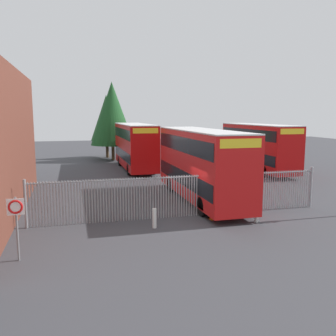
% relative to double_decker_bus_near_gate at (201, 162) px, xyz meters
% --- Properties ---
extents(ground_plane, '(100.00, 100.00, 0.00)m').
position_rel_double_decker_bus_near_gate_xyz_m(ground_plane, '(-1.87, 4.89, -2.42)').
color(ground_plane, '#3D3D42').
extents(palisade_fence, '(15.65, 0.14, 2.35)m').
position_rel_double_decker_bus_near_gate_xyz_m(palisade_fence, '(-2.12, -3.11, -1.24)').
color(palisade_fence, gray).
rests_on(palisade_fence, ground).
extents(double_decker_bus_near_gate, '(2.54, 10.81, 4.42)m').
position_rel_double_decker_bus_near_gate_xyz_m(double_decker_bus_near_gate, '(0.00, 0.00, 0.00)').
color(double_decker_bus_near_gate, red).
rests_on(double_decker_bus_near_gate, ground).
extents(double_decker_bus_behind_fence_left, '(2.54, 10.81, 4.42)m').
position_rel_double_decker_bus_near_gate_xyz_m(double_decker_bus_behind_fence_left, '(9.22, 9.74, 0.00)').
color(double_decker_bus_behind_fence_left, '#B70C0C').
rests_on(double_decker_bus_behind_fence_left, ground).
extents(double_decker_bus_behind_fence_right, '(2.54, 10.81, 4.42)m').
position_rel_double_decker_bus_near_gate_xyz_m(double_decker_bus_behind_fence_right, '(-1.77, 13.87, 0.00)').
color(double_decker_bus_behind_fence_right, '#B70C0C').
rests_on(double_decker_bus_behind_fence_right, ground).
extents(bollard_near_left, '(0.20, 0.20, 0.95)m').
position_rel_double_decker_bus_near_gate_xyz_m(bollard_near_left, '(-4.00, -4.65, -1.95)').
color(bollard_near_left, silver).
rests_on(bollard_near_left, ground).
extents(bollard_center_front, '(0.20, 0.20, 0.95)m').
position_rel_double_decker_bus_near_gate_xyz_m(bollard_center_front, '(1.14, -5.03, -1.95)').
color(bollard_center_front, silver).
rests_on(bollard_center_front, ground).
extents(traffic_cone_by_gate, '(0.34, 0.34, 0.59)m').
position_rel_double_decker_bus_near_gate_xyz_m(traffic_cone_by_gate, '(-0.79, -4.05, -2.13)').
color(traffic_cone_by_gate, orange).
rests_on(traffic_cone_by_gate, ground).
extents(speed_limit_sign_post, '(0.60, 0.14, 2.40)m').
position_rel_double_decker_bus_near_gate_xyz_m(speed_limit_sign_post, '(-9.70, -7.18, -0.65)').
color(speed_limit_sign_post, slate).
rests_on(speed_limit_sign_post, ground).
extents(tree_tall_back, '(3.90, 3.90, 7.69)m').
position_rel_double_decker_bus_near_gate_xyz_m(tree_tall_back, '(-3.46, 24.36, 2.47)').
color(tree_tall_back, '#4C3823').
rests_on(tree_tall_back, ground).
extents(tree_short_side, '(5.05, 5.05, 9.03)m').
position_rel_double_decker_bus_near_gate_xyz_m(tree_short_side, '(-3.05, 21.58, 2.99)').
color(tree_short_side, '#4C3823').
rests_on(tree_short_side, ground).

